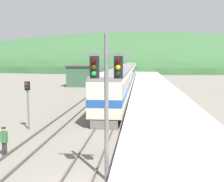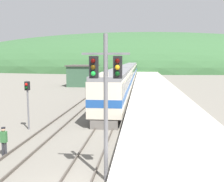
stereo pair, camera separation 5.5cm
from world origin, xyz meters
The scene contains 12 objects.
track_main centered at (0.00, 70.00, 0.08)m, with size 1.52×180.00×0.16m.
track_siding centered at (-4.25, 70.00, 0.08)m, with size 1.52×180.00×0.16m.
platform centered at (5.25, 50.00, 0.53)m, with size 7.11×140.00×1.08m.
distant_hills centered at (0.00, 134.50, 0.00)m, with size 227.39×102.33×38.65m.
station_shed centered at (-9.22, 44.78, 2.23)m, with size 6.05×7.09×4.41m.
express_train_lead_car centered at (0.00, 21.41, 2.36)m, with size 2.99×21.76×4.67m.
carriage_second centered at (0.00, 44.19, 2.34)m, with size 2.98×21.58×4.31m.
carriage_third centered at (0.00, 66.65, 2.34)m, with size 2.98×21.58×4.31m.
carriage_fourth centered at (0.00, 89.11, 2.34)m, with size 2.98×21.58×4.31m.
signal_mast_main centered at (1.35, 1.98, 4.52)m, with size 2.20×0.42×6.92m.
signal_post_siding centered at (-6.15, 10.23, 2.87)m, with size 0.36×0.42×4.01m.
track_worker centered at (-5.09, 4.40, 1.01)m, with size 0.36×0.24×1.77m.
Camera 2 is at (2.95, -9.86, 5.81)m, focal length 42.00 mm.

